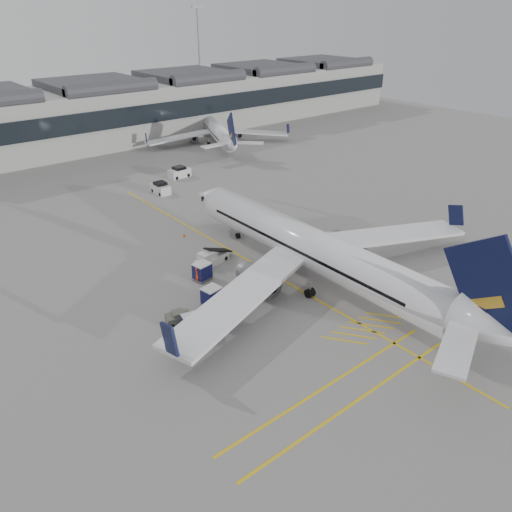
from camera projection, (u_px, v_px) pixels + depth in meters
ground at (231, 334)px, 43.97m from camera, size 220.00×220.00×0.00m
apron_markings at (248, 260)px, 56.51m from camera, size 0.25×60.00×0.01m
airliner_main at (317, 251)px, 50.98m from camera, size 40.09×43.78×11.64m
airliner_far at (217, 130)px, 102.74m from camera, size 27.85×30.76×8.73m
belt_loader at (211, 258)px, 55.67m from camera, size 5.05×2.33×2.00m
baggage_cart_a at (202, 271)px, 52.20m from camera, size 2.03×1.77×1.89m
baggage_cart_b at (212, 296)px, 47.76m from camera, size 2.02×1.76×1.90m
baggage_cart_c at (224, 313)px, 45.03m from camera, size 2.11×1.84×1.99m
baggage_cart_d at (192, 323)px, 43.79m from camera, size 1.92×1.70×1.75m
ramp_agent_a at (197, 275)px, 51.74m from camera, size 0.69×0.77×1.76m
ramp_agent_b at (221, 295)px, 48.15m from camera, size 1.01×0.89×1.73m
pushback_tug at (178, 318)px, 45.23m from camera, size 2.49×1.89×1.24m
safety_cone_nose at (184, 235)px, 62.22m from camera, size 0.32×0.32×0.45m
safety_cone_engine at (305, 251)px, 58.07m from camera, size 0.37×0.37×0.52m
service_van_mid at (161, 188)px, 76.14m from camera, size 1.77×3.47×1.77m
service_van_right at (179, 172)px, 83.08m from camera, size 3.71×2.06×1.84m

